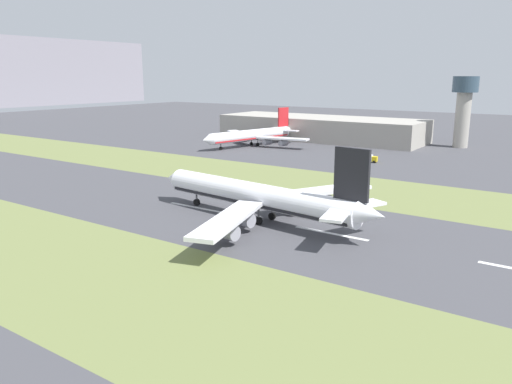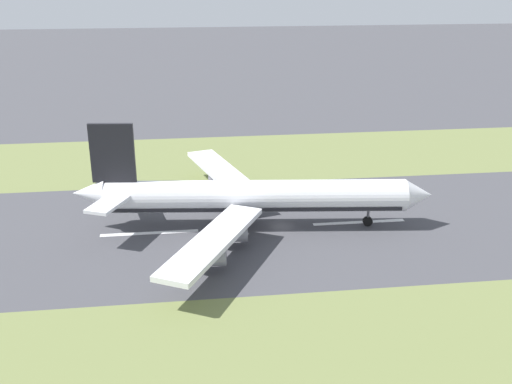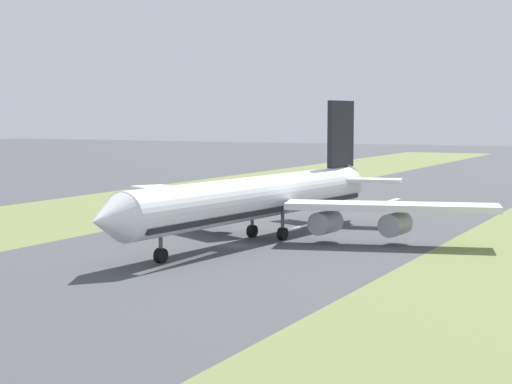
% 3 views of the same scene
% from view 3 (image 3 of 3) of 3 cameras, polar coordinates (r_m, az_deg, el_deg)
% --- Properties ---
extents(ground_plane, '(800.00, 800.00, 0.00)m').
position_cam_3_polar(ground_plane, '(117.43, -1.29, -3.58)').
color(ground_plane, '#424247').
extents(centreline_dash_near, '(1.20, 18.00, 0.01)m').
position_cam_3_polar(centreline_dash_near, '(176.83, 8.59, -0.69)').
color(centreline_dash_near, silver).
rests_on(centreline_dash_near, ground).
extents(centreline_dash_mid, '(1.20, 18.00, 0.01)m').
position_cam_3_polar(centreline_dash_mid, '(139.58, 3.48, -2.19)').
color(centreline_dash_mid, silver).
rests_on(centreline_dash_mid, ground).
extents(centreline_dash_far, '(1.20, 18.00, 0.01)m').
position_cam_3_polar(centreline_dash_far, '(104.40, -5.22, -4.70)').
color(centreline_dash_far, silver).
rests_on(centreline_dash_far, ground).
extents(airplane_main_jet, '(63.77, 67.20, 20.20)m').
position_cam_3_polar(airplane_main_jet, '(122.24, 0.48, -0.39)').
color(airplane_main_jet, white).
rests_on(airplane_main_jet, ground).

